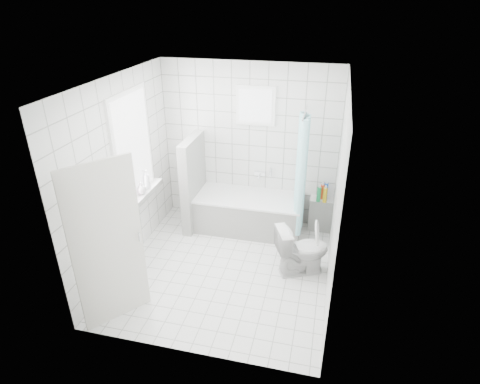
# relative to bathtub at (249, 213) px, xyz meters

# --- Properties ---
(ground) EXTENTS (3.00, 3.00, 0.00)m
(ground) POSITION_rel_bathtub_xyz_m (-0.09, -1.12, -0.29)
(ground) COLOR white
(ground) RESTS_ON ground
(ceiling) EXTENTS (3.00, 3.00, 0.00)m
(ceiling) POSITION_rel_bathtub_xyz_m (-0.09, -1.12, 2.31)
(ceiling) COLOR white
(ceiling) RESTS_ON ground
(wall_back) EXTENTS (2.80, 0.02, 2.60)m
(wall_back) POSITION_rel_bathtub_xyz_m (-0.09, 0.38, 1.01)
(wall_back) COLOR white
(wall_back) RESTS_ON ground
(wall_front) EXTENTS (2.80, 0.02, 2.60)m
(wall_front) POSITION_rel_bathtub_xyz_m (-0.09, -2.62, 1.01)
(wall_front) COLOR white
(wall_front) RESTS_ON ground
(wall_left) EXTENTS (0.02, 3.00, 2.60)m
(wall_left) POSITION_rel_bathtub_xyz_m (-1.49, -1.12, 1.01)
(wall_left) COLOR white
(wall_left) RESTS_ON ground
(wall_right) EXTENTS (0.02, 3.00, 2.60)m
(wall_right) POSITION_rel_bathtub_xyz_m (1.31, -1.12, 1.01)
(wall_right) COLOR white
(wall_right) RESTS_ON ground
(window_left) EXTENTS (0.01, 0.90, 1.40)m
(window_left) POSITION_rel_bathtub_xyz_m (-1.45, -0.82, 1.31)
(window_left) COLOR white
(window_left) RESTS_ON wall_left
(window_back) EXTENTS (0.50, 0.01, 0.50)m
(window_back) POSITION_rel_bathtub_xyz_m (0.01, 0.33, 1.66)
(window_back) COLOR white
(window_back) RESTS_ON wall_back
(window_sill) EXTENTS (0.18, 1.02, 0.08)m
(window_sill) POSITION_rel_bathtub_xyz_m (-1.40, -0.82, 0.57)
(window_sill) COLOR white
(window_sill) RESTS_ON wall_left
(door) EXTENTS (0.52, 0.66, 2.00)m
(door) POSITION_rel_bathtub_xyz_m (-1.10, -2.29, 0.71)
(door) COLOR silver
(door) RESTS_ON ground
(bathtub) EXTENTS (1.68, 0.77, 0.58)m
(bathtub) POSITION_rel_bathtub_xyz_m (0.00, 0.00, 0.00)
(bathtub) COLOR white
(bathtub) RESTS_ON ground
(partition_wall) EXTENTS (0.15, 0.85, 1.50)m
(partition_wall) POSITION_rel_bathtub_xyz_m (-0.91, -0.05, 0.46)
(partition_wall) COLOR white
(partition_wall) RESTS_ON ground
(tiled_ledge) EXTENTS (0.40, 0.24, 0.55)m
(tiled_ledge) POSITION_rel_bathtub_xyz_m (1.14, 0.25, -0.02)
(tiled_ledge) COLOR white
(tiled_ledge) RESTS_ON ground
(toilet) EXTENTS (0.81, 0.66, 0.72)m
(toilet) POSITION_rel_bathtub_xyz_m (0.94, -0.94, 0.07)
(toilet) COLOR silver
(toilet) RESTS_ON ground
(curtain_rod) EXTENTS (0.02, 0.80, 0.02)m
(curtain_rod) POSITION_rel_bathtub_xyz_m (0.78, -0.02, 1.71)
(curtain_rod) COLOR silver
(curtain_rod) RESTS_ON wall_back
(shower_curtain) EXTENTS (0.14, 0.48, 1.78)m
(shower_curtain) POSITION_rel_bathtub_xyz_m (0.78, -0.16, 0.81)
(shower_curtain) COLOR #48CED4
(shower_curtain) RESTS_ON curtain_rod
(tub_faucet) EXTENTS (0.18, 0.06, 0.06)m
(tub_faucet) POSITION_rel_bathtub_xyz_m (0.10, 0.33, 0.56)
(tub_faucet) COLOR silver
(tub_faucet) RESTS_ON wall_back
(sill_bottles) EXTENTS (0.19, 0.59, 0.33)m
(sill_bottles) POSITION_rel_bathtub_xyz_m (-1.39, -0.93, 0.75)
(sill_bottles) COLOR white
(sill_bottles) RESTS_ON window_sill
(ledge_bottles) EXTENTS (0.16, 0.18, 0.27)m
(ledge_bottles) POSITION_rel_bathtub_xyz_m (1.13, 0.21, 0.38)
(ledge_bottles) COLOR blue
(ledge_bottles) RESTS_ON tiled_ledge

